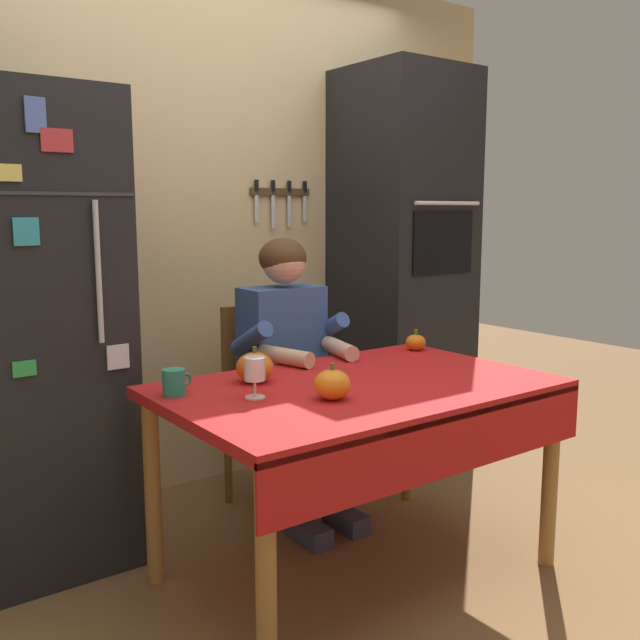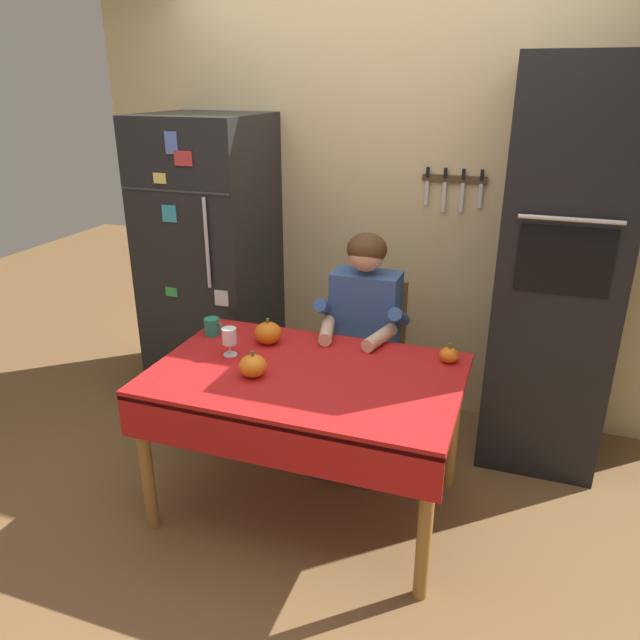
% 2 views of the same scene
% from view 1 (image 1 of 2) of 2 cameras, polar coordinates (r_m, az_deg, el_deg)
% --- Properties ---
extents(ground_plane, '(10.00, 10.00, 0.00)m').
position_cam_1_polar(ground_plane, '(2.78, 4.29, -20.50)').
color(ground_plane, brown).
rests_on(ground_plane, ground).
extents(back_wall_assembly, '(3.70, 0.13, 2.60)m').
position_cam_1_polar(back_wall_assembly, '(3.58, -9.15, 7.76)').
color(back_wall_assembly, '#D1B784').
rests_on(back_wall_assembly, ground).
extents(refrigerator, '(0.68, 0.71, 1.80)m').
position_cam_1_polar(refrigerator, '(2.90, -23.12, -1.03)').
color(refrigerator, black).
rests_on(refrigerator, ground).
extents(wall_oven, '(0.60, 0.64, 2.10)m').
position_cam_1_polar(wall_oven, '(3.88, 6.67, 4.20)').
color(wall_oven, black).
rests_on(wall_oven, ground).
extents(dining_table, '(1.40, 0.90, 0.74)m').
position_cam_1_polar(dining_table, '(2.58, 3.35, -7.03)').
color(dining_table, '#9E6B33').
rests_on(dining_table, ground).
extents(chair_behind_person, '(0.40, 0.40, 0.93)m').
position_cam_1_polar(chair_behind_person, '(3.30, -4.20, -6.12)').
color(chair_behind_person, brown).
rests_on(chair_behind_person, ground).
extents(seated_person, '(0.47, 0.55, 1.25)m').
position_cam_1_polar(seated_person, '(3.09, -2.39, -2.82)').
color(seated_person, '#38384C').
rests_on(seated_person, ground).
extents(coffee_mug, '(0.11, 0.08, 0.09)m').
position_cam_1_polar(coffee_mug, '(2.45, -11.74, -4.96)').
color(coffee_mug, '#237F66').
rests_on(coffee_mug, dining_table).
extents(wine_glass, '(0.07, 0.07, 0.14)m').
position_cam_1_polar(wine_glass, '(2.36, -5.33, -4.13)').
color(wine_glass, white).
rests_on(wine_glass, dining_table).
extents(pumpkin_large, '(0.12, 0.12, 0.12)m').
position_cam_1_polar(pumpkin_large, '(2.35, 1.00, -5.25)').
color(pumpkin_large, orange).
rests_on(pumpkin_large, dining_table).
extents(pumpkin_medium, '(0.14, 0.14, 0.13)m').
position_cam_1_polar(pumpkin_medium, '(2.59, -5.32, -3.84)').
color(pumpkin_medium, orange).
rests_on(pumpkin_medium, dining_table).
extents(pumpkin_small, '(0.09, 0.09, 0.10)m').
position_cam_1_polar(pumpkin_small, '(3.19, 7.77, -1.80)').
color(pumpkin_small, orange).
rests_on(pumpkin_small, dining_table).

